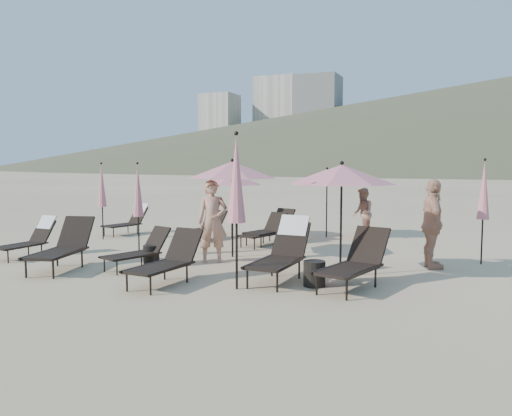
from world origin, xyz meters
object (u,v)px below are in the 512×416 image
at_px(lounger_2, 139,250).
at_px(lounger_0, 30,238).
at_px(umbrella_closed_0, 236,180).
at_px(beachgoer_c, 432,224).
at_px(lounger_6, 129,220).
at_px(lounger_8, 271,228).
at_px(lounger_9, 265,231).
at_px(umbrella_open_1, 342,174).
at_px(lounger_4, 282,250).
at_px(lounger_7, 206,226).
at_px(beachgoer_b, 363,213).
at_px(lounger_5, 355,261).
at_px(umbrella_open_0, 232,170).
at_px(umbrella_closed_2, 102,186).
at_px(umbrella_open_3, 327,175).
at_px(lounger_3, 167,260).
at_px(beachgoer_a, 212,221).
at_px(side_table_1, 314,274).
at_px(umbrella_open_2, 232,179).
at_px(side_table_0, 151,255).
at_px(umbrella_closed_1, 484,191).
at_px(lounger_1, 62,246).

bearing_deg(lounger_2, lounger_0, -163.18).
distance_m(umbrella_closed_0, beachgoer_c, 4.59).
height_order(lounger_6, lounger_8, lounger_6).
bearing_deg(lounger_9, umbrella_open_1, -28.93).
xyz_separation_m(lounger_0, umbrella_closed_0, (5.94, -0.88, 1.49)).
bearing_deg(lounger_4, lounger_7, 135.62).
height_order(lounger_8, umbrella_closed_0, umbrella_closed_0).
bearing_deg(beachgoer_b, lounger_4, -22.59).
distance_m(lounger_5, umbrella_open_0, 4.17).
bearing_deg(lounger_5, umbrella_closed_0, -140.07).
bearing_deg(lounger_6, umbrella_closed_2, -75.51).
xyz_separation_m(lounger_9, umbrella_closed_2, (-4.84, -0.87, 1.19)).
height_order(lounger_0, umbrella_open_1, umbrella_open_1).
height_order(lounger_9, umbrella_open_1, umbrella_open_1).
xyz_separation_m(lounger_5, beachgoer_c, (1.15, 2.36, 0.47)).
xyz_separation_m(umbrella_open_0, umbrella_open_3, (1.21, 4.09, -0.20)).
distance_m(lounger_3, lounger_8, 5.24).
xyz_separation_m(lounger_9, beachgoer_c, (4.44, -1.41, 0.55)).
xyz_separation_m(lounger_0, beachgoer_a, (4.37, 1.14, 0.48)).
relative_size(lounger_7, side_table_1, 3.36).
xyz_separation_m(umbrella_open_2, side_table_0, (0.22, -4.47, -1.56)).
bearing_deg(lounger_7, side_table_0, -62.55).
bearing_deg(side_table_0, lounger_6, 132.58).
bearing_deg(umbrella_closed_2, lounger_0, -84.53).
bearing_deg(umbrella_open_2, umbrella_open_3, 26.38).
relative_size(lounger_5, umbrella_closed_1, 0.81).
bearing_deg(side_table_1, umbrella_open_1, 76.36).
xyz_separation_m(lounger_6, side_table_1, (7.45, -4.31, -0.22)).
height_order(lounger_2, lounger_5, lounger_5).
xyz_separation_m(lounger_5, umbrella_open_3, (-2.15, 5.97, 1.41)).
xyz_separation_m(lounger_6, beachgoer_c, (9.30, -1.79, 0.50)).
bearing_deg(umbrella_open_1, beachgoer_a, 174.96).
height_order(lounger_1, umbrella_open_1, umbrella_open_1).
height_order(lounger_8, umbrella_closed_1, umbrella_closed_1).
bearing_deg(lounger_4, lounger_9, 118.24).
bearing_deg(lounger_7, lounger_8, 19.13).
distance_m(lounger_8, lounger_9, 0.41).
height_order(lounger_9, side_table_0, lounger_9).
xyz_separation_m(lounger_3, lounger_7, (-2.02, 5.14, -0.06)).
distance_m(lounger_7, beachgoer_b, 4.71).
distance_m(umbrella_open_2, umbrella_open_3, 2.90).
bearing_deg(umbrella_open_0, lounger_9, 88.07).
relative_size(lounger_0, umbrella_open_2, 0.77).
relative_size(lounger_7, umbrella_open_3, 0.73).
distance_m(lounger_4, umbrella_closed_1, 4.87).
height_order(lounger_6, beachgoer_a, beachgoer_a).
relative_size(umbrella_open_1, umbrella_closed_2, 1.00).
bearing_deg(lounger_2, lounger_9, 89.97).
relative_size(umbrella_open_3, umbrella_closed_0, 0.77).
bearing_deg(umbrella_closed_1, umbrella_open_2, 168.39).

